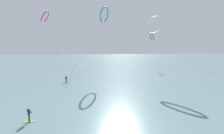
% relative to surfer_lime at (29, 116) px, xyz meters
% --- Properties ---
extents(sea_water, '(400.00, 200.00, 0.08)m').
position_rel_surfer_lime_xyz_m(sea_water, '(10.72, 90.93, -0.78)').
color(sea_water, slate).
rests_on(sea_water, ground).
extents(surfer_lime, '(1.40, 0.71, 1.70)m').
position_rel_surfer_lime_xyz_m(surfer_lime, '(0.00, 0.00, 0.00)').
color(surfer_lime, '#8CC62D').
rests_on(surfer_lime, ground).
extents(surfer_amber, '(1.40, 0.73, 1.70)m').
position_rel_surfer_lime_xyz_m(surfer_amber, '(1.53, 18.98, 0.00)').
color(surfer_amber, orange).
rests_on(surfer_amber, ground).
extents(kite_magenta, '(10.75, 22.45, 21.77)m').
position_rel_surfer_lime_xyz_m(kite_magenta, '(-7.70, 38.98, 18.85)').
color(kite_magenta, '#CC288E').
rests_on(kite_magenta, ground).
extents(kite_violet, '(3.55, 45.36, 14.79)m').
position_rel_surfer_lime_xyz_m(kite_violet, '(34.04, 40.04, 12.41)').
color(kite_violet, purple).
rests_on(kite_violet, ground).
extents(kite_ivory, '(25.00, 6.05, 16.89)m').
position_rel_surfer_lime_xyz_m(kite_ivory, '(23.70, 17.25, 13.55)').
color(kite_ivory, silver).
rests_on(kite_ivory, ground).
extents(kite_teal, '(12.86, 11.96, 21.22)m').
position_rel_surfer_lime_xyz_m(kite_teal, '(12.30, 28.45, 18.05)').
color(kite_teal, teal).
rests_on(kite_teal, ground).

